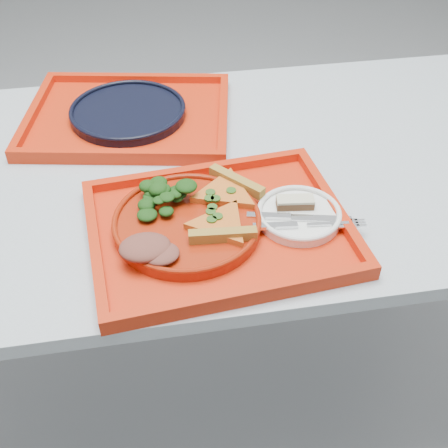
% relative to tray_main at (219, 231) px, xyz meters
% --- Properties ---
extents(ground, '(10.00, 10.00, 0.00)m').
position_rel_tray_main_xyz_m(ground, '(-0.05, 0.21, -0.76)').
color(ground, gray).
rests_on(ground, ground).
extents(table, '(1.60, 0.80, 0.75)m').
position_rel_tray_main_xyz_m(table, '(-0.05, 0.21, -0.08)').
color(table, '#98A1AA').
rests_on(table, ground).
extents(tray_main, '(0.48, 0.39, 0.01)m').
position_rel_tray_main_xyz_m(tray_main, '(0.00, 0.00, 0.00)').
color(tray_main, red).
rests_on(tray_main, table).
extents(tray_far, '(0.51, 0.43, 0.01)m').
position_rel_tray_main_xyz_m(tray_far, '(-0.14, 0.41, 0.00)').
color(tray_far, red).
rests_on(tray_far, table).
extents(dinner_plate, '(0.26, 0.26, 0.02)m').
position_rel_tray_main_xyz_m(dinner_plate, '(-0.06, 0.01, 0.02)').
color(dinner_plate, maroon).
rests_on(dinner_plate, tray_main).
extents(side_plate, '(0.15, 0.15, 0.01)m').
position_rel_tray_main_xyz_m(side_plate, '(0.14, 0.00, 0.01)').
color(side_plate, white).
rests_on(side_plate, tray_main).
extents(navy_plate, '(0.26, 0.26, 0.02)m').
position_rel_tray_main_xyz_m(navy_plate, '(-0.14, 0.41, 0.01)').
color(navy_plate, black).
rests_on(navy_plate, tray_far).
extents(pizza_slice_a, '(0.12, 0.14, 0.02)m').
position_rel_tray_main_xyz_m(pizza_slice_a, '(0.00, -0.02, 0.03)').
color(pizza_slice_a, orange).
rests_on(pizza_slice_a, dinner_plate).
extents(pizza_slice_b, '(0.18, 0.18, 0.02)m').
position_rel_tray_main_xyz_m(pizza_slice_b, '(0.02, 0.07, 0.03)').
color(pizza_slice_b, orange).
rests_on(pizza_slice_b, dinner_plate).
extents(salad_heap, '(0.09, 0.08, 0.05)m').
position_rel_tray_main_xyz_m(salad_heap, '(-0.09, 0.06, 0.05)').
color(salad_heap, black).
rests_on(salad_heap, dinner_plate).
extents(meat_portion, '(0.09, 0.07, 0.03)m').
position_rel_tray_main_xyz_m(meat_portion, '(-0.13, -0.06, 0.04)').
color(meat_portion, brown).
rests_on(meat_portion, dinner_plate).
extents(dessert_bar, '(0.07, 0.03, 0.02)m').
position_rel_tray_main_xyz_m(dessert_bar, '(0.14, 0.02, 0.03)').
color(dessert_bar, '#4A2D18').
rests_on(dessert_bar, side_plate).
extents(knife, '(0.18, 0.06, 0.01)m').
position_rel_tray_main_xyz_m(knife, '(0.14, -0.01, 0.02)').
color(knife, silver).
rests_on(knife, side_plate).
extents(fork, '(0.19, 0.04, 0.01)m').
position_rel_tray_main_xyz_m(fork, '(0.15, -0.03, 0.02)').
color(fork, silver).
rests_on(fork, side_plate).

